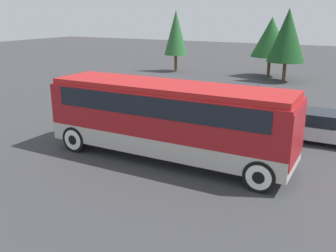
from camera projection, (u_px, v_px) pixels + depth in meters
name	position (u px, v px, depth m)	size (l,w,h in m)	color
ground_plane	(168.00, 158.00, 14.72)	(120.00, 120.00, 0.00)	#38383A
tour_bus	(170.00, 115.00, 14.16)	(9.56, 2.54, 2.97)	#B7B2A8
parked_car_near	(313.00, 126.00, 16.69)	(4.77, 1.95, 1.35)	#BCBCC1
parked_car_mid	(238.00, 98.00, 22.03)	(4.29, 1.82, 1.43)	maroon
tree_left	(287.00, 35.00, 30.22)	(3.04, 3.04, 5.91)	brown
tree_center	(271.00, 37.00, 32.81)	(3.39, 3.39, 5.19)	brown
tree_right	(176.00, 33.00, 35.72)	(2.21, 2.21, 5.81)	brown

